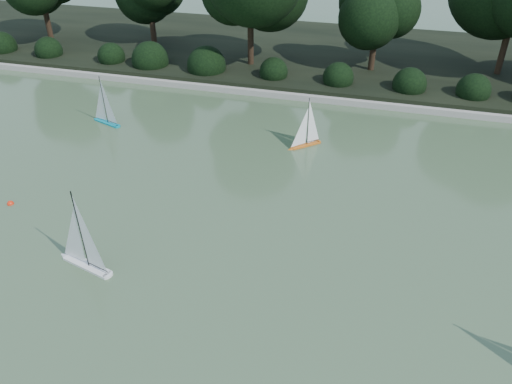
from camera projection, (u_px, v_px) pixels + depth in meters
ground at (243, 321)px, 7.72m from camera, size 80.00×80.00×0.00m
pond_coping at (329, 99)px, 14.95m from camera, size 40.00×0.35×0.18m
far_bank at (346, 57)px, 18.15m from camera, size 40.00×8.00×0.30m
shrub_hedge at (335, 77)px, 15.48m from camera, size 29.10×1.10×1.10m
sailboat_white_a at (81, 253)px, 8.67m from camera, size 1.24×0.50×1.70m
sailboat_orange at (304, 139)px, 12.48m from camera, size 0.80×0.77×1.35m
sailboat_teal at (104, 115)px, 13.65m from camera, size 1.04×0.50×1.45m
race_buoy at (11, 204)px, 10.42m from camera, size 0.14×0.14×0.14m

